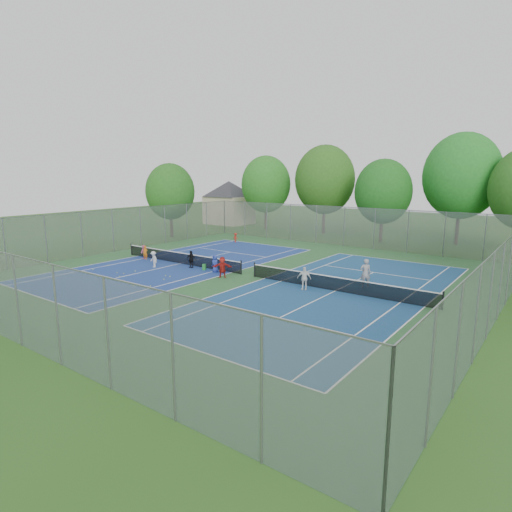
{
  "coord_description": "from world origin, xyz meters",
  "views": [
    {
      "loc": [
        18.52,
        -23.93,
        7.34
      ],
      "look_at": [
        0.0,
        1.0,
        1.3
      ],
      "focal_mm": 30.0,
      "sensor_mm": 36.0,
      "label": 1
    }
  ],
  "objects": [
    {
      "name": "court_pad",
      "position": [
        0.0,
        0.0,
        0.01
      ],
      "size": [
        32.0,
        32.0,
        0.01
      ],
      "primitive_type": "cube",
      "color": "#2A592E",
      "rests_on": "ground"
    },
    {
      "name": "tennis_ball_8",
      "position": [
        -10.63,
        -5.71,
        0.03
      ],
      "size": [
        0.07,
        0.07,
        0.07
      ],
      "primitive_type": "sphere",
      "color": "#B9E234",
      "rests_on": "ground"
    },
    {
      "name": "fence_east",
      "position": [
        16.0,
        0.0,
        2.0
      ],
      "size": [
        0.1,
        32.0,
        4.0
      ],
      "primitive_type": "cube",
      "rotation": [
        0.0,
        0.0,
        1.57
      ],
      "color": "gray",
      "rests_on": "ground"
    },
    {
      "name": "tennis_ball_5",
      "position": [
        -7.61,
        -4.11,
        0.03
      ],
      "size": [
        0.07,
        0.07,
        0.07
      ],
      "primitive_type": "sphere",
      "color": "#DBEE37",
      "rests_on": "ground"
    },
    {
      "name": "tennis_ball_10",
      "position": [
        -4.84,
        -6.68,
        0.03
      ],
      "size": [
        0.07,
        0.07,
        0.07
      ],
      "primitive_type": "sphere",
      "color": "#DBF338",
      "rests_on": "ground"
    },
    {
      "name": "house",
      "position": [
        -22.0,
        24.0,
        4.21
      ],
      "size": [
        11.03,
        11.03,
        7.3
      ],
      "color": "#B7A88C",
      "rests_on": "ground"
    },
    {
      "name": "tennis_ball_3",
      "position": [
        -4.22,
        -3.69,
        0.03
      ],
      "size": [
        0.07,
        0.07,
        0.07
      ],
      "primitive_type": "sphere",
      "color": "yellow",
      "rests_on": "ground"
    },
    {
      "name": "tree_side_w",
      "position": [
        -19.0,
        10.0,
        5.24
      ],
      "size": [
        5.6,
        5.6,
        8.47
      ],
      "color": "#443326",
      "rests_on": "ground"
    },
    {
      "name": "teen_court_b",
      "position": [
        5.22,
        -0.88,
        0.75
      ],
      "size": [
        0.95,
        0.65,
        1.5
      ],
      "primitive_type": "imported",
      "rotation": [
        0.0,
        0.0,
        0.36
      ],
      "color": "white",
      "rests_on": "ground"
    },
    {
      "name": "tennis_ball_7",
      "position": [
        -11.14,
        -4.04,
        0.03
      ],
      "size": [
        0.07,
        0.07,
        0.07
      ],
      "primitive_type": "sphere",
      "color": "#A1C42D",
      "rests_on": "ground"
    },
    {
      "name": "tennis_ball_4",
      "position": [
        -3.93,
        -4.51,
        0.03
      ],
      "size": [
        0.07,
        0.07,
        0.07
      ],
      "primitive_type": "sphere",
      "color": "#C3E535",
      "rests_on": "ground"
    },
    {
      "name": "net_left",
      "position": [
        -7.0,
        0.0,
        0.46
      ],
      "size": [
        12.87,
        0.1,
        0.91
      ],
      "primitive_type": "cube",
      "color": "black",
      "rests_on": "ground"
    },
    {
      "name": "tennis_ball_11",
      "position": [
        -3.25,
        -6.26,
        0.03
      ],
      "size": [
        0.07,
        0.07,
        0.07
      ],
      "primitive_type": "sphere",
      "color": "yellow",
      "rests_on": "ground"
    },
    {
      "name": "tennis_ball_1",
      "position": [
        -7.63,
        -5.12,
        0.03
      ],
      "size": [
        0.07,
        0.07,
        0.07
      ],
      "primitive_type": "sphere",
      "color": "#B1C62E",
      "rests_on": "ground"
    },
    {
      "name": "court_right",
      "position": [
        7.0,
        0.0,
        0.02
      ],
      "size": [
        10.97,
        23.77,
        0.01
      ],
      "primitive_type": "cube",
      "color": "navy",
      "rests_on": "court_pad"
    },
    {
      "name": "net_right",
      "position": [
        7.0,
        0.0,
        0.46
      ],
      "size": [
        12.87,
        0.1,
        0.91
      ],
      "primitive_type": "cube",
      "color": "black",
      "rests_on": "ground"
    },
    {
      "name": "fence_south",
      "position": [
        0.0,
        -16.0,
        2.0
      ],
      "size": [
        32.0,
        0.1,
        4.0
      ],
      "primitive_type": "cube",
      "color": "gray",
      "rests_on": "ground"
    },
    {
      "name": "student_c",
      "position": [
        -7.67,
        -2.24,
        0.65
      ],
      "size": [
        0.91,
        0.62,
        1.3
      ],
      "primitive_type": "imported",
      "rotation": [
        0.0,
        0.0,
        -0.18
      ],
      "color": "beige",
      "rests_on": "ground"
    },
    {
      "name": "fence_north",
      "position": [
        0.0,
        16.0,
        2.0
      ],
      "size": [
        32.0,
        0.1,
        4.0
      ],
      "primitive_type": "cube",
      "color": "gray",
      "rests_on": "ground"
    },
    {
      "name": "student_e",
      "position": [
        -2.64,
        -0.6,
        0.67
      ],
      "size": [
        0.73,
        0.55,
        1.33
      ],
      "primitive_type": "imported",
      "rotation": [
        0.0,
        0.0,
        -0.21
      ],
      "color": "#293C99",
      "rests_on": "ground"
    },
    {
      "name": "child_far_baseline",
      "position": [
        -10.33,
        11.24,
        0.51
      ],
      "size": [
        0.72,
        0.49,
        1.03
      ],
      "primitive_type": "imported",
      "rotation": [
        0.0,
        0.0,
        2.97
      ],
      "color": "#A52217",
      "rests_on": "ground"
    },
    {
      "name": "tennis_ball_2",
      "position": [
        -4.21,
        -6.9,
        0.03
      ],
      "size": [
        0.07,
        0.07,
        0.07
      ],
      "primitive_type": "sphere",
      "color": "#D9E635",
      "rests_on": "ground"
    },
    {
      "name": "tree_nw",
      "position": [
        -14.0,
        22.0,
        5.89
      ],
      "size": [
        6.4,
        6.4,
        9.58
      ],
      "color": "#443326",
      "rests_on": "ground"
    },
    {
      "name": "student_d",
      "position": [
        -5.17,
        -0.6,
        0.68
      ],
      "size": [
        0.85,
        0.49,
        1.37
      ],
      "primitive_type": "imported",
      "rotation": [
        0.0,
        0.0,
        0.2
      ],
      "color": "black",
      "rests_on": "ground"
    },
    {
      "name": "ground",
      "position": [
        0.0,
        0.0,
        0.0
      ],
      "size": [
        120.0,
        120.0,
        0.0
      ],
      "primitive_type": "plane",
      "color": "#28541A",
      "rests_on": "ground"
    },
    {
      "name": "tennis_ball_9",
      "position": [
        -7.12,
        -5.86,
        0.03
      ],
      "size": [
        0.07,
        0.07,
        0.07
      ],
      "primitive_type": "sphere",
      "color": "#B3C42D",
      "rests_on": "ground"
    },
    {
      "name": "student_a",
      "position": [
        -10.7,
        -0.6,
        0.6
      ],
      "size": [
        0.51,
        0.42,
        1.2
      ],
      "primitive_type": "imported",
      "rotation": [
        0.0,
        0.0,
        0.35
      ],
      "color": "orange",
      "rests_on": "ground"
    },
    {
      "name": "tree_nc",
      "position": [
        2.0,
        21.0,
        5.39
      ],
      "size": [
        6.0,
        6.0,
        8.85
      ],
      "color": "#443326",
      "rests_on": "ground"
    },
    {
      "name": "ball_hopper",
      "position": [
        -3.76,
        -0.61,
        0.24
      ],
      "size": [
        0.32,
        0.32,
        0.48
      ],
      "primitive_type": "cube",
      "rotation": [
        0.0,
        0.0,
        0.41
      ],
      "color": "#248730",
      "rests_on": "ground"
    },
    {
      "name": "instructor",
      "position": [
        8.13,
        1.98,
        0.95
      ],
      "size": [
        0.83,
        0.76,
        1.91
      ],
      "primitive_type": "imported",
      "rotation": [
        0.0,
        0.0,
        3.71
      ],
      "color": "gray",
      "rests_on": "ground"
    },
    {
      "name": "tennis_ball_6",
      "position": [
        -8.28,
        -5.23,
        0.03
      ],
      "size": [
        0.07,
        0.07,
        0.07
      ],
      "primitive_type": "sphere",
      "color": "gold",
      "rests_on": "ground"
    },
    {
      "name": "tree_nl",
      "position": [
        -6.0,
        23.0,
        6.54
      ],
      "size": [
        7.2,
        7.2,
        10.69
      ],
      "color": "#443326",
      "rests_on": "ground"
    },
    {
      "name": "ball_crate",
      "position": [
        -6.71,
        0.9,
        0.13
      ],
      "size": [
        0.35,
        0.35,
        0.27
      ],
      "primitive_type": "cube",
      "rotation": [
        0.0,
        0.0,
        0.12
      ],
      "color": "blue",
      "rests_on": "ground"
    },
    {
      "name": "fence_west",
      "position": [
        -16.0,
        0.0,
        2.0
      ],
      "size": [
        0.1,
        32.0,
        4.0
      ],
      "primitive_type": "cube",
      "rotation": [
        0.0,
        0.0,
        1.57
      ],
      "color": "gray",
      "rests_on": "ground"
    },
    {
      "name": "tennis_ball_0",
      "position": [
        -4.62,
        -3.74,
        0.03
      ],
      "size": [
        0.07,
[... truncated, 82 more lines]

